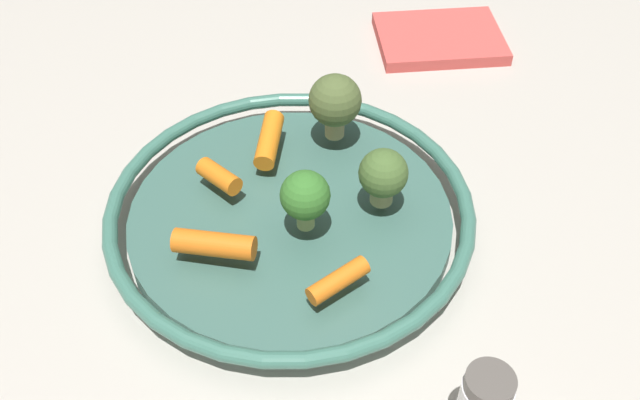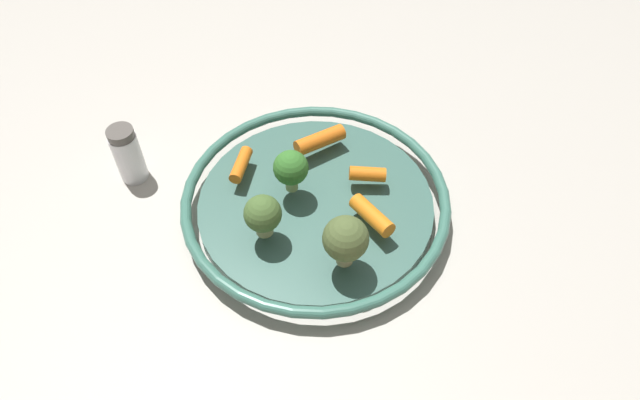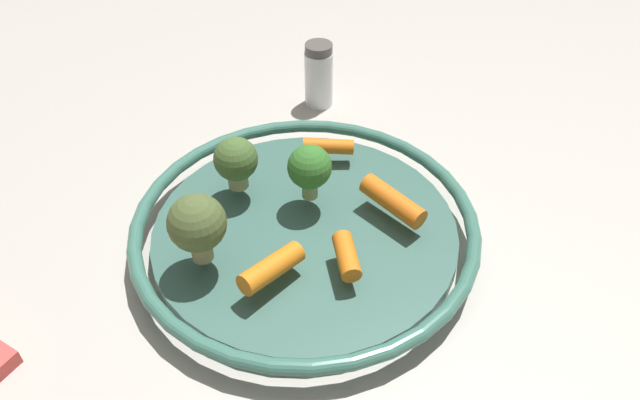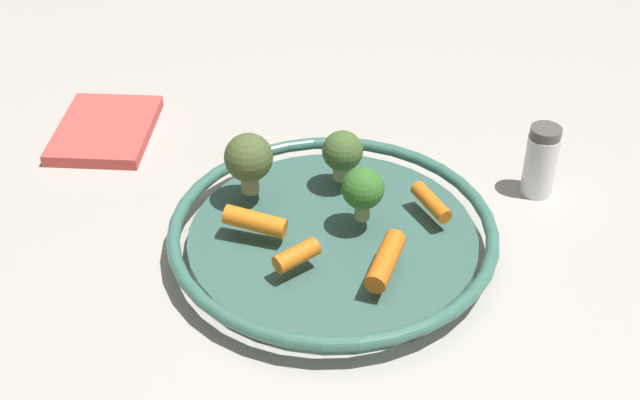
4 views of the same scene
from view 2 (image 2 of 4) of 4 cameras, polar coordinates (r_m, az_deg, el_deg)
The scene contains 10 objects.
ground_plane at distance 0.72m, azimuth -0.42°, elevation -1.17°, with size 2.11×2.11×0.00m, color #B7B2A8.
serving_bowl at distance 0.71m, azimuth -0.43°, elevation -0.26°, with size 0.33×0.33×0.03m.
baby_carrot_right at distance 0.71m, azimuth 4.69°, elevation 2.56°, with size 0.02×0.02×0.04m, color orange.
baby_carrot_back at distance 0.75m, azimuth -0.01°, elevation 5.92°, with size 0.02×0.02×0.07m, color orange.
baby_carrot_left at distance 0.67m, azimuth 5.11°, elevation -1.51°, with size 0.02×0.02×0.06m, color orange.
baby_carrot_near_rim at distance 0.73m, azimuth -7.77°, elevation 3.47°, with size 0.02×0.02×0.05m, color orange.
broccoli_floret_large at distance 0.64m, azimuth -5.64°, elevation -1.44°, with size 0.04×0.04×0.05m.
broccoli_floret_edge at distance 0.68m, azimuth -2.86°, elevation 3.14°, with size 0.04×0.04×0.06m.
broccoli_floret_small at distance 0.61m, azimuth 2.53°, elevation -3.89°, with size 0.05×0.05×0.07m.
salt_shaker at distance 0.77m, azimuth -18.37°, elevation 4.28°, with size 0.03×0.03×0.08m.
Camera 2 is at (-0.42, -0.16, 0.57)m, focal length 32.56 mm.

